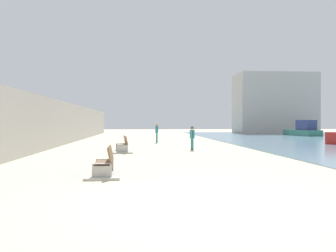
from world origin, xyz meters
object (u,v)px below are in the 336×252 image
object	(u,v)px
person_standing	(192,136)
boat_far_right	(303,130)
bench_near	(104,169)
bench_far	(122,148)
person_walking	(157,131)

from	to	relation	value
person_standing	boat_far_right	world-z (taller)	boat_far_right
bench_near	boat_far_right	xyz separation A→B (m)	(21.99, 31.55, 0.52)
bench_near	bench_far	bearing A→B (deg)	89.08
bench_far	person_walking	size ratio (longest dim) A/B	1.27
person_standing	boat_far_right	distance (m)	27.63
bench_far	person_standing	bearing A→B (deg)	16.08
person_walking	bench_far	bearing A→B (deg)	-105.33
bench_near	person_walking	bearing A→B (deg)	81.74
boat_far_right	person_standing	bearing A→B (deg)	-129.39
bench_far	person_walking	bearing A→B (deg)	74.67
person_walking	boat_far_right	bearing A→B (deg)	35.08
bench_far	bench_near	bearing A→B (deg)	-90.92
bench_far	person_standing	distance (m)	4.54
bench_near	boat_far_right	size ratio (longest dim) A/B	0.37
bench_near	person_standing	distance (m)	11.15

